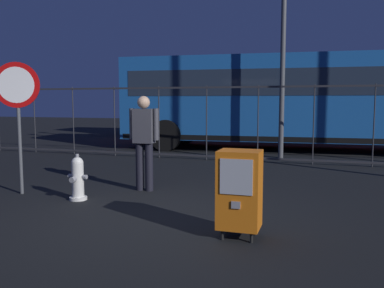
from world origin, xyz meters
TOP-DOWN VIEW (x-y plane):
  - ground_plane at (0.00, 0.00)m, footprint 60.00×60.00m
  - fire_hydrant at (-1.44, 0.62)m, footprint 0.33×0.31m
  - newspaper_box_primary at (1.38, -0.41)m, footprint 0.48×0.42m
  - stop_sign at (-2.61, 0.70)m, footprint 0.71×0.31m
  - pedestrian at (-0.70, 1.58)m, footprint 0.55×0.22m
  - fence_barrier at (0.00, 5.64)m, footprint 18.03×0.04m
  - bus_near at (1.13, 8.64)m, footprint 10.65×3.35m
  - bus_far at (-1.00, 13.08)m, footprint 10.56×3.01m
  - street_light_far_right at (1.20, 6.61)m, footprint 0.32×0.32m

SIDE VIEW (x-z plane):
  - ground_plane at x=0.00m, z-range 0.00..0.00m
  - fire_hydrant at x=-1.44m, z-range -0.02..0.72m
  - newspaper_box_primary at x=1.38m, z-range 0.06..1.08m
  - pedestrian at x=-0.70m, z-range 0.11..1.78m
  - fence_barrier at x=0.00m, z-range 0.02..2.02m
  - stop_sign at x=-2.61m, z-range 0.49..2.72m
  - bus_near at x=1.13m, z-range 0.21..3.21m
  - bus_far at x=-1.00m, z-range 0.21..3.21m
  - street_light_far_right at x=1.20m, z-range 0.55..7.08m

